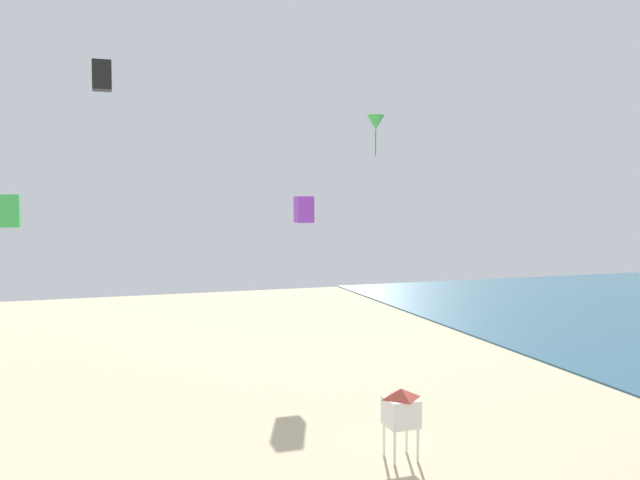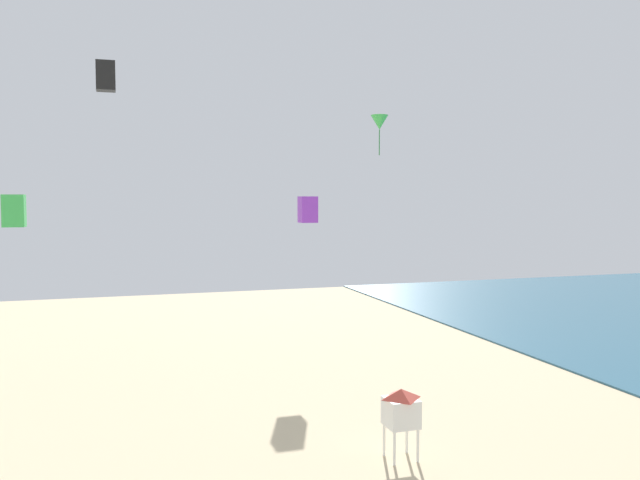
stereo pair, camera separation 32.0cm
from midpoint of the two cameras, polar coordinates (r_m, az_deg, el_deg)
The scene contains 5 objects.
lifeguard_stand at distance 24.16m, azimuth 6.70°, elevation -14.38°, with size 1.10×1.10×2.55m.
kite_green_box at distance 37.87m, azimuth -25.75°, elevation 2.31°, with size 1.09×1.09×1.71m.
kite_green_delta at distance 38.92m, azimuth 4.66°, elevation 10.19°, with size 1.03×1.03×2.34m.
kite_purple_box at distance 40.74m, azimuth -1.64°, elevation 2.68°, with size 1.04×1.04×1.64m.
kite_black_box at distance 36.18m, azimuth -18.78°, elevation 13.44°, with size 0.95×0.95×1.50m.
Camera 1 is at (-1.50, -4.70, 9.28)m, focal length 36.63 mm.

